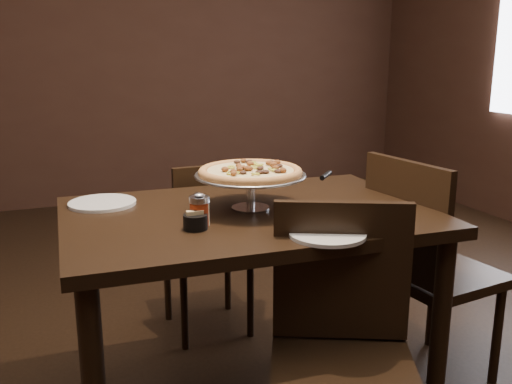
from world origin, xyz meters
name	(u,v)px	position (x,y,z in m)	size (l,w,h in m)	color
room	(250,51)	(0.06, 0.03, 1.40)	(6.04, 7.04, 2.84)	black
dining_table	(248,239)	(0.04, -0.02, 0.72)	(1.36, 0.93, 0.83)	black
pizza_stand	(250,172)	(0.05, 0.00, 0.97)	(0.41, 0.41, 0.17)	silver
parmesan_shaker	(201,210)	(-0.17, -0.13, 0.88)	(0.06, 0.06, 0.11)	beige
pepper_flake_shaker	(199,211)	(-0.18, -0.14, 0.88)	(0.07, 0.07, 0.12)	maroon
packet_caddy	(195,221)	(-0.20, -0.16, 0.86)	(0.08, 0.08, 0.06)	black
napkin_stack	(363,219)	(0.36, -0.29, 0.84)	(0.12, 0.12, 0.01)	silver
plate_left	(102,203)	(-0.45, 0.27, 0.84)	(0.25, 0.25, 0.01)	silver
plate_near	(327,234)	(0.17, -0.38, 0.84)	(0.25, 0.25, 0.01)	silver
serving_spatula	(326,176)	(0.29, -0.13, 0.96)	(0.15, 0.15, 0.02)	silver
chair_far	(211,242)	(0.09, 0.64, 0.49)	(0.42, 0.42, 0.90)	black
chair_near	(343,345)	(0.16, -0.52, 0.52)	(0.58, 0.58, 0.94)	black
chair_side	(425,263)	(0.81, -0.07, 0.54)	(0.52, 0.52, 0.98)	black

